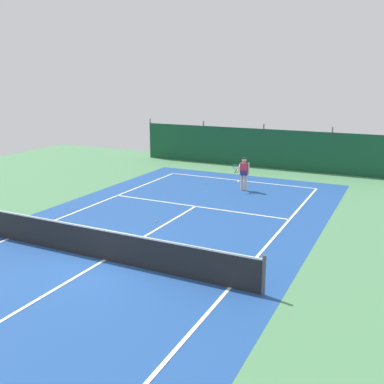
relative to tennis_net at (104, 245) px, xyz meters
The scene contains 8 objects.
ground_plane 0.51m from the tennis_net, ahead, with size 36.00×36.00×0.00m, color #4C8456.
court_surface 0.51m from the tennis_net, ahead, with size 11.02×26.60×0.01m.
tennis_net is the anchor object (origin of this frame).
back_fence 16.40m from the tennis_net, 90.00° to the left, with size 16.30×0.98×2.70m.
tennis_player 10.03m from the tennis_net, 84.85° to the left, with size 0.71×0.76×1.64m.
tennis_ball_near_player 3.88m from the tennis_net, 96.84° to the left, with size 0.07×0.07×0.07m, color #CCDB33.
tennis_ball_midcourt 10.50m from the tennis_net, 97.58° to the left, with size 0.07×0.07×0.07m, color #CCDB33.
parked_car 19.46m from the tennis_net, 99.83° to the left, with size 2.35×4.37×1.68m.
Camera 1 is at (7.86, -9.91, 5.40)m, focal length 40.76 mm.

